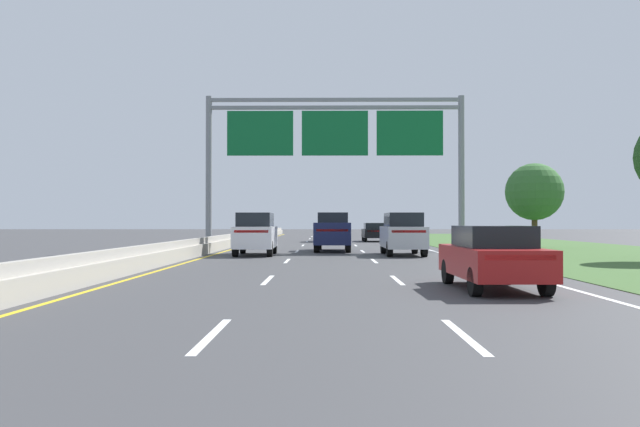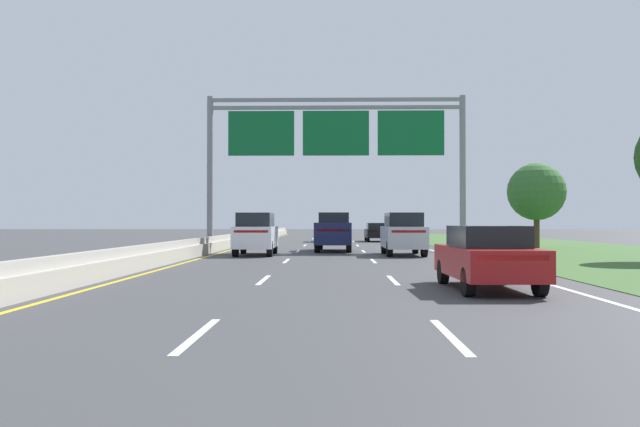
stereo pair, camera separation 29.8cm
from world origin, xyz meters
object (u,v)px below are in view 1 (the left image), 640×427
object	(u,v)px
car_red_right_lane_sedan	(493,256)
car_blue_centre_lane_suv	(330,229)
pickup_truck_navy	(333,232)
car_black_right_lane_sedan	(374,232)
roadside_tree_far	(534,192)
car_white_left_lane_suv	(256,233)
overhead_sign_gantry	(335,140)
car_silver_right_lane_suv	(403,233)

from	to	relation	value
car_red_right_lane_sedan	car_blue_centre_lane_suv	xyz separation A→B (m)	(-3.87, 38.44, 0.28)
pickup_truck_navy	car_red_right_lane_sedan	bearing A→B (deg)	-168.53
car_black_right_lane_sedan	roadside_tree_far	distance (m)	16.83
pickup_truck_navy	car_white_left_lane_suv	xyz separation A→B (m)	(-3.90, -4.49, 0.02)
car_blue_centre_lane_suv	car_white_left_lane_suv	world-z (taller)	same
car_blue_centre_lane_suv	overhead_sign_gantry	bearing A→B (deg)	-178.78
roadside_tree_far	car_silver_right_lane_suv	bearing A→B (deg)	-137.20
car_red_right_lane_sedan	car_silver_right_lane_suv	world-z (taller)	car_silver_right_lane_suv
roadside_tree_far	car_white_left_lane_suv	bearing A→B (deg)	-152.63
car_red_right_lane_sedan	car_black_right_lane_sedan	size ratio (longest dim) A/B	1.00
car_white_left_lane_suv	roadside_tree_far	bearing A→B (deg)	-63.65
pickup_truck_navy	car_black_right_lane_sedan	size ratio (longest dim) A/B	1.23
overhead_sign_gantry	car_silver_right_lane_suv	world-z (taller)	overhead_sign_gantry
car_black_right_lane_sedan	overhead_sign_gantry	bearing A→B (deg)	167.91
car_silver_right_lane_suv	roadside_tree_far	bearing A→B (deg)	-47.50
overhead_sign_gantry	roadside_tree_far	distance (m)	13.42
pickup_truck_navy	overhead_sign_gantry	bearing A→B (deg)	-9.25
pickup_truck_navy	roadside_tree_far	world-z (taller)	roadside_tree_far
overhead_sign_gantry	car_silver_right_lane_suv	distance (m)	8.12
car_blue_centre_lane_suv	roadside_tree_far	size ratio (longest dim) A/B	0.88
car_blue_centre_lane_suv	car_silver_right_lane_suv	distance (m)	22.42
car_red_right_lane_sedan	car_black_right_lane_sedan	xyz separation A→B (m)	(-0.12, 38.80, 0.00)
overhead_sign_gantry	car_red_right_lane_sedan	world-z (taller)	overhead_sign_gantry
car_red_right_lane_sedan	car_silver_right_lane_suv	bearing A→B (deg)	0.08
pickup_truck_navy	car_red_right_lane_sedan	size ratio (longest dim) A/B	1.23
car_white_left_lane_suv	roadside_tree_far	xyz separation A→B (m)	(16.68, 8.63, 2.45)
pickup_truck_navy	car_blue_centre_lane_suv	xyz separation A→B (m)	(-0.11, 17.64, 0.02)
overhead_sign_gantry	car_silver_right_lane_suv	bearing A→B (deg)	-57.17
pickup_truck_navy	car_white_left_lane_suv	bearing A→B (deg)	140.25
car_black_right_lane_sedan	roadside_tree_far	world-z (taller)	roadside_tree_far
car_white_left_lane_suv	car_blue_centre_lane_suv	bearing A→B (deg)	-10.74
overhead_sign_gantry	pickup_truck_navy	xyz separation A→B (m)	(-0.12, -0.67, -5.33)
car_blue_centre_lane_suv	roadside_tree_far	world-z (taller)	roadside_tree_far
car_silver_right_lane_suv	overhead_sign_gantry	bearing A→B (deg)	32.54
car_black_right_lane_sedan	car_silver_right_lane_suv	distance (m)	22.50
overhead_sign_gantry	car_red_right_lane_sedan	xyz separation A→B (m)	(3.63, -21.47, -5.59)
car_red_right_lane_sedan	car_black_right_lane_sedan	bearing A→B (deg)	-0.80
overhead_sign_gantry	car_silver_right_lane_suv	xyz separation A→B (m)	(3.33, -5.16, -5.31)
car_silver_right_lane_suv	car_red_right_lane_sedan	bearing A→B (deg)	-179.23
overhead_sign_gantry	car_blue_centre_lane_suv	world-z (taller)	overhead_sign_gantry
car_blue_centre_lane_suv	pickup_truck_navy	bearing A→B (deg)	-179.21
car_black_right_lane_sedan	car_silver_right_lane_suv	size ratio (longest dim) A/B	0.94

